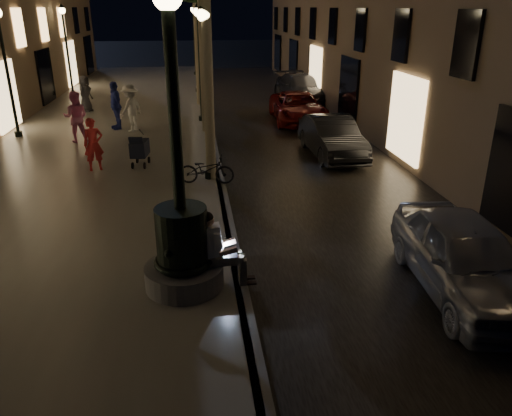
{
  "coord_description": "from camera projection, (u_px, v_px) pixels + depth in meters",
  "views": [
    {
      "loc": [
        -0.72,
        -5.89,
        4.86
      ],
      "look_at": [
        0.42,
        3.0,
        1.23
      ],
      "focal_mm": 35.0,
      "sensor_mm": 36.0,
      "label": 1
    }
  ],
  "objects": [
    {
      "name": "cobble_lane",
      "position": [
        280.0,
        128.0,
        21.46
      ],
      "size": [
        6.0,
        45.0,
        0.02
      ],
      "primitive_type": "cube",
      "color": "black",
      "rests_on": "ground"
    },
    {
      "name": "lamp_curb_d",
      "position": [
        194.0,
        31.0,
        35.49
      ],
      "size": [
        0.36,
        0.36,
        4.81
      ],
      "color": "black",
      "rests_on": "promenade"
    },
    {
      "name": "pedestrian_white",
      "position": [
        131.0,
        108.0,
        19.75
      ],
      "size": [
        1.22,
        1.36,
        1.83
      ],
      "primitive_type": "imported",
      "rotation": [
        0.0,
        0.0,
        4.13
      ],
      "color": "silver",
      "rests_on": "promenade"
    },
    {
      "name": "car_front",
      "position": [
        465.0,
        257.0,
        8.92
      ],
      "size": [
        1.92,
        4.2,
        1.4
      ],
      "primitive_type": "imported",
      "rotation": [
        0.0,
        0.0,
        -0.07
      ],
      "color": "#9FA1A6",
      "rests_on": "ground"
    },
    {
      "name": "lamp_curb_b",
      "position": [
        199.0,
        48.0,
        20.78
      ],
      "size": [
        0.36,
        0.36,
        4.81
      ],
      "color": "black",
      "rests_on": "promenade"
    },
    {
      "name": "pedestrian_blue",
      "position": [
        116.0,
        105.0,
        20.1
      ],
      "size": [
        0.88,
        1.21,
        1.9
      ],
      "primitive_type": "imported",
      "rotation": [
        0.0,
        0.0,
        5.13
      ],
      "color": "navy",
      "rests_on": "promenade"
    },
    {
      "name": "stroller",
      "position": [
        140.0,
        149.0,
        15.45
      ],
      "size": [
        0.57,
        1.12,
        1.13
      ],
      "rotation": [
        0.0,
        0.0,
        -0.14
      ],
      "color": "black",
      "rests_on": "promenade"
    },
    {
      "name": "pedestrian_pink",
      "position": [
        76.0,
        117.0,
        18.12
      ],
      "size": [
        0.91,
        0.71,
        1.85
      ],
      "primitive_type": "imported",
      "rotation": [
        0.0,
        0.0,
        3.13
      ],
      "color": "pink",
      "rests_on": "promenade"
    },
    {
      "name": "ground",
      "position": [
        210.0,
        130.0,
        21.11
      ],
      "size": [
        120.0,
        120.0,
        0.0
      ],
      "primitive_type": "plane",
      "color": "black",
      "rests_on": "ground"
    },
    {
      "name": "car_rear",
      "position": [
        301.0,
        88.0,
        27.07
      ],
      "size": [
        2.49,
        5.15,
        1.45
      ],
      "primitive_type": "imported",
      "rotation": [
        0.0,
        0.0,
        0.1
      ],
      "color": "#2F2F34",
      "rests_on": "ground"
    },
    {
      "name": "pedestrian_dark",
      "position": [
        85.0,
        94.0,
        23.49
      ],
      "size": [
        0.79,
        0.96,
        1.68
      ],
      "primitive_type": "imported",
      "rotation": [
        0.0,
        0.0,
        1.21
      ],
      "color": "#2D2D31",
      "rests_on": "promenade"
    },
    {
      "name": "car_second",
      "position": [
        332.0,
        137.0,
        17.17
      ],
      "size": [
        1.57,
        4.16,
        1.36
      ],
      "primitive_type": "imported",
      "rotation": [
        0.0,
        0.0,
        0.03
      ],
      "color": "black",
      "rests_on": "ground"
    },
    {
      "name": "fountain_lamppost",
      "position": [
        182.0,
        234.0,
        8.59
      ],
      "size": [
        1.4,
        1.4,
        5.21
      ],
      "color": "#59595B",
      "rests_on": "promenade"
    },
    {
      "name": "pedestrian_red",
      "position": [
        94.0,
        144.0,
        15.0
      ],
      "size": [
        0.67,
        0.54,
        1.6
      ],
      "primitive_type": "imported",
      "rotation": [
        0.0,
        0.0,
        0.32
      ],
      "color": "red",
      "rests_on": "promenade"
    },
    {
      "name": "lamp_curb_c",
      "position": [
        196.0,
        37.0,
        28.14
      ],
      "size": [
        0.36,
        0.36,
        4.81
      ],
      "color": "black",
      "rests_on": "promenade"
    },
    {
      "name": "curb_strip",
      "position": [
        210.0,
        128.0,
        21.08
      ],
      "size": [
        0.25,
        45.0,
        0.2
      ],
      "primitive_type": "cube",
      "color": "#59595B",
      "rests_on": "ground"
    },
    {
      "name": "bicycle",
      "position": [
        206.0,
        169.0,
        13.99
      ],
      "size": [
        1.63,
        0.81,
        0.82
      ],
      "primitive_type": "imported",
      "rotation": [
        0.0,
        0.0,
        1.39
      ],
      "color": "black",
      "rests_on": "promenade"
    },
    {
      "name": "car_third",
      "position": [
        298.0,
        107.0,
        22.35
      ],
      "size": [
        2.35,
        4.78,
        1.3
      ],
      "primitive_type": "imported",
      "rotation": [
        0.0,
        0.0,
        -0.04
      ],
      "color": "maroon",
      "rests_on": "ground"
    },
    {
      "name": "promenade",
      "position": [
        113.0,
        130.0,
        20.6
      ],
      "size": [
        8.0,
        45.0,
        0.2
      ],
      "primitive_type": "cube",
      "color": "slate",
      "rests_on": "ground"
    },
    {
      "name": "lamp_left_b",
      "position": [
        4.0,
        54.0,
        18.1
      ],
      "size": [
        0.36,
        0.36,
        4.81
      ],
      "color": "black",
      "rests_on": "promenade"
    },
    {
      "name": "lamp_left_c",
      "position": [
        66.0,
        38.0,
        27.3
      ],
      "size": [
        0.36,
        0.36,
        4.81
      ],
      "color": "black",
      "rests_on": "promenade"
    },
    {
      "name": "seated_man_laptop",
      "position": [
        218.0,
        247.0,
        8.77
      ],
      "size": [
        1.04,
        0.35,
        1.41
      ],
      "color": "tan",
      "rests_on": "promenade"
    },
    {
      "name": "lamp_curb_a",
      "position": [
        206.0,
        71.0,
        13.43
      ],
      "size": [
        0.36,
        0.36,
        4.81
      ],
      "color": "black",
      "rests_on": "promenade"
    }
  ]
}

